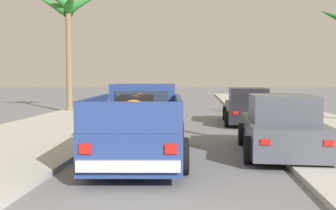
{
  "coord_description": "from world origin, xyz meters",
  "views": [
    {
      "loc": [
        0.46,
        -3.83,
        1.98
      ],
      "look_at": [
        -0.36,
        7.28,
        1.2
      ],
      "focal_mm": 42.01,
      "sensor_mm": 36.0,
      "label": 1
    }
  ],
  "objects_px": {
    "pickup_truck": "(140,126)",
    "car_right_near": "(281,127)",
    "car_left_mid": "(247,107)",
    "palm_tree_left_fore": "(69,10)"
  },
  "relations": [
    {
      "from": "pickup_truck",
      "to": "car_right_near",
      "type": "xyz_separation_m",
      "value": [
        3.55,
        0.83,
        -0.1
      ]
    },
    {
      "from": "car_left_mid",
      "to": "palm_tree_left_fore",
      "type": "distance_m",
      "value": 11.68
    },
    {
      "from": "car_left_mid",
      "to": "palm_tree_left_fore",
      "type": "height_order",
      "value": "palm_tree_left_fore"
    },
    {
      "from": "car_right_near",
      "to": "palm_tree_left_fore",
      "type": "relative_size",
      "value": 0.63
    },
    {
      "from": "pickup_truck",
      "to": "car_right_near",
      "type": "bearing_deg",
      "value": 13.12
    },
    {
      "from": "pickup_truck",
      "to": "palm_tree_left_fore",
      "type": "bearing_deg",
      "value": 115.14
    },
    {
      "from": "car_right_near",
      "to": "palm_tree_left_fore",
      "type": "xyz_separation_m",
      "value": [
        -9.38,
        11.59,
        5.05
      ]
    },
    {
      "from": "car_left_mid",
      "to": "palm_tree_left_fore",
      "type": "bearing_deg",
      "value": 152.8
    },
    {
      "from": "car_right_near",
      "to": "car_left_mid",
      "type": "relative_size",
      "value": 1.0
    },
    {
      "from": "car_right_near",
      "to": "car_left_mid",
      "type": "xyz_separation_m",
      "value": [
        -0.01,
        6.77,
        0.0
      ]
    }
  ]
}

